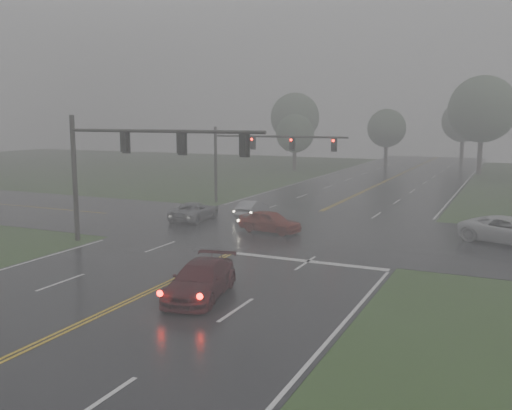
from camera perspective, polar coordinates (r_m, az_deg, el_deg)
The scene contains 16 objects.
ground at distance 20.79m, azimuth -21.39°, elevation -13.03°, with size 180.00×180.00×0.00m, color #2D461E.
main_road at distance 36.86m, azimuth 1.57°, elevation -2.99°, with size 18.00×160.00×0.02m, color black.
cross_street at distance 38.67m, azimuth 2.74°, elevation -2.43°, with size 120.00×14.00×0.02m, color black.
stop_bar at distance 30.18m, azimuth 5.24°, elevation -5.67°, with size 8.50×0.50×0.01m, color silver.
sedan_maroon at distance 24.42m, azimuth -5.54°, elevation -9.18°, with size 2.07×5.10×1.48m, color #3F0B10.
sedan_red at distance 37.59m, azimuth 1.41°, elevation -2.75°, with size 1.70×4.23×1.44m, color maroon.
sedan_silver at distance 43.45m, azimuth -0.39°, elevation -1.18°, with size 1.32×3.78×1.24m, color gray.
car_grey at distance 42.23m, azimuth -6.15°, elevation -1.52°, with size 2.21×4.80×1.33m, color slate.
pickup_white at distance 37.46m, azimuth 23.97°, elevation -3.56°, with size 2.63×5.71×1.59m, color silver.
signal_gantry_near at distance 33.68m, azimuth -12.88°, elevation 4.87°, with size 12.82×0.33×7.65m.
signal_gantry_far at distance 48.97m, azimuth -0.20°, elevation 5.50°, with size 12.14×0.34×6.70m.
tree_nw_a at distance 81.26m, azimuth 3.90°, elevation 7.15°, with size 5.42×5.42×7.96m.
tree_ne_a at distance 82.12m, azimuth 21.71°, elevation 8.90°, with size 8.86×8.86×13.01m.
tree_n_mid at distance 92.06m, azimuth 12.94°, elevation 7.49°, with size 6.01×6.01×8.83m.
tree_nw_b at distance 91.31m, azimuth 3.91°, elevation 8.73°, with size 7.73×7.73×11.36m.
tree_n_far at distance 103.10m, azimuth 20.02°, elevation 7.88°, with size 7.08×7.08×10.40m.
Camera 1 is at (14.22, -13.17, 7.51)m, focal length 40.00 mm.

